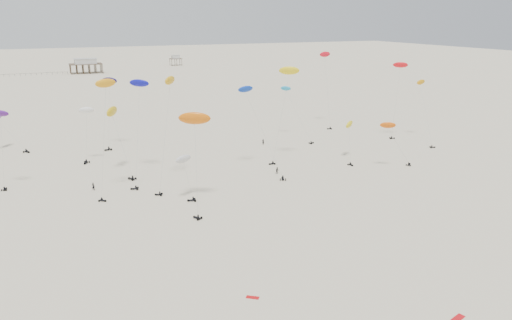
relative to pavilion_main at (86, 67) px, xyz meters
name	(u,v)px	position (x,y,z in m)	size (l,w,h in m)	color
ground_plane	(149,108)	(10.00, -150.00, -4.22)	(900.00, 900.00, 0.00)	beige
pavilion_main	(86,67)	(0.00, 0.00, 0.00)	(21.00, 13.00, 9.80)	brown
pavilion_small	(176,61)	(70.00, 30.00, -0.74)	(9.00, 7.00, 8.00)	brown
pier_fence	(1,76)	(-52.00, 0.00, -3.45)	(80.20, 0.20, 1.50)	black
rig_0	(349,130)	(43.53, -248.13, 3.68)	(6.96, 10.39, 11.48)	black
rig_1	(1,130)	(-40.17, -237.72, 8.93)	(4.27, 5.16, 17.84)	black
rig_2	(326,67)	(61.01, -206.54, 15.96)	(6.80, 12.39, 26.09)	black
rig_3	(86,129)	(-21.40, -223.19, 4.50)	(4.77, 5.19, 14.55)	black
rig_4	(2,123)	(-42.38, -200.39, 3.68)	(10.53, 11.87, 12.95)	black
rig_5	(393,135)	(48.93, -259.50, 4.17)	(9.76, 4.06, 12.37)	black
rig_6	(105,101)	(-19.39, -250.77, 15.99)	(6.66, 7.89, 24.94)	black
rig_7	(423,95)	(77.05, -237.93, 9.61)	(9.08, 16.00, 22.07)	black
rig_8	(115,121)	(-15.64, -235.19, 8.54)	(5.53, 13.88, 17.15)	black
rig_9	(168,97)	(-5.29, -247.81, 15.42)	(9.23, 13.60, 25.28)	black
rig_10	(186,169)	(-5.63, -261.11, 2.36)	(4.32, 4.75, 9.66)	black
rig_11	(293,104)	(41.14, -220.42, 6.36)	(4.29, 16.69, 19.98)	black
rig_12	(109,98)	(-13.29, -209.68, 10.26)	(6.31, 8.59, 20.42)	black
rig_13	(287,81)	(28.08, -241.22, 16.66)	(10.75, 7.57, 24.97)	black
rig_14	(399,77)	(70.27, -234.27, 14.98)	(5.34, 4.24, 23.97)	black
rig_15	(195,125)	(-3.98, -263.29, 11.97)	(7.66, 13.77, 20.01)	black
rig_16	(256,115)	(16.35, -247.80, 9.76)	(6.83, 17.11, 23.48)	black
rig_17	(139,98)	(-10.31, -239.23, 14.30)	(8.73, 16.93, 24.91)	black
spectator_0	(94,190)	(-23.02, -247.35, -4.22)	(0.75, 0.51, 2.05)	black
spectator_1	(277,174)	(19.68, -252.99, -4.22)	(0.94, 0.54, 1.92)	black
spectator_3	(263,144)	(28.49, -225.35, -4.22)	(0.74, 0.51, 2.03)	black
grounded_kite_a	(458,318)	(13.99, -317.11, -4.22)	(2.20, 0.90, 0.08)	red
grounded_kite_b	(253,298)	(-8.14, -302.01, -4.22)	(1.80, 0.70, 0.07)	red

